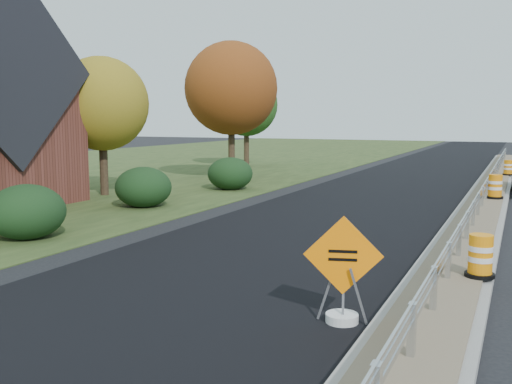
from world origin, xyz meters
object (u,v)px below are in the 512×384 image
at_px(caution_sign, 342,296).
at_px(barrel_median_far, 508,168).
at_px(barrel_median_mid, 495,187).
at_px(barrel_median_near, 480,257).

relative_size(caution_sign, barrel_median_far, 2.14).
bearing_deg(barrel_median_far, barrel_median_mid, -91.33).
bearing_deg(barrel_median_mid, barrel_median_far, 88.67).
xyz_separation_m(caution_sign, barrel_median_mid, (1.64, 14.93, 0.23)).
distance_m(caution_sign, barrel_median_far, 25.18).
bearing_deg(barrel_median_near, caution_sign, -122.27).
relative_size(caution_sign, barrel_median_near, 2.11).
distance_m(barrel_median_near, barrel_median_mid, 11.96).
bearing_deg(barrel_median_mid, barrel_median_near, -88.87).
height_order(barrel_median_near, barrel_median_far, barrel_median_near).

